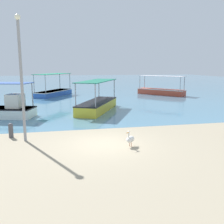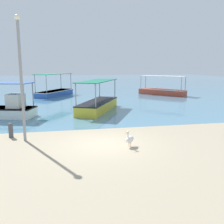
% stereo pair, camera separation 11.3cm
% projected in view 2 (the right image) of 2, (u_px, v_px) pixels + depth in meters
% --- Properties ---
extents(ground, '(120.00, 120.00, 0.00)m').
position_uv_depth(ground, '(102.00, 144.00, 12.13)').
color(ground, tan).
extents(harbor_water, '(110.00, 90.00, 0.00)m').
position_uv_depth(harbor_water, '(70.00, 82.00, 58.40)').
color(harbor_water, teal).
rests_on(harbor_water, ground).
extents(fishing_boat_outer, '(4.85, 6.44, 2.79)m').
position_uv_depth(fishing_boat_outer, '(55.00, 92.00, 31.89)').
color(fishing_boat_outer, '#2C5BB5').
rests_on(fishing_boat_outer, harbor_water).
extents(fishing_boat_far_left, '(4.42, 6.64, 2.55)m').
position_uv_depth(fishing_boat_far_left, '(98.00, 104.00, 21.06)').
color(fishing_boat_far_left, gold).
rests_on(fishing_boat_far_left, harbor_water).
extents(fishing_boat_near_right, '(4.92, 3.08, 2.56)m').
position_uv_depth(fishing_boat_near_right, '(5.00, 109.00, 18.45)').
color(fishing_boat_near_right, white).
rests_on(fishing_boat_near_right, harbor_water).
extents(fishing_boat_far_right, '(5.31, 5.82, 2.48)m').
position_uv_depth(fishing_boat_far_right, '(162.00, 91.00, 32.92)').
color(fishing_boat_far_right, '#BB442E').
rests_on(fishing_boat_far_right, harbor_water).
extents(pelican, '(0.66, 0.64, 0.80)m').
position_uv_depth(pelican, '(130.00, 139.00, 11.69)').
color(pelican, '#E0997A').
rests_on(pelican, ground).
extents(lamp_post, '(0.28, 0.28, 6.13)m').
position_uv_depth(lamp_post, '(21.00, 73.00, 12.08)').
color(lamp_post, gray).
rests_on(lamp_post, ground).
extents(mooring_bollard, '(0.25, 0.25, 0.79)m').
position_uv_depth(mooring_bollard, '(11.00, 130.00, 13.21)').
color(mooring_bollard, '#47474C').
rests_on(mooring_bollard, ground).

